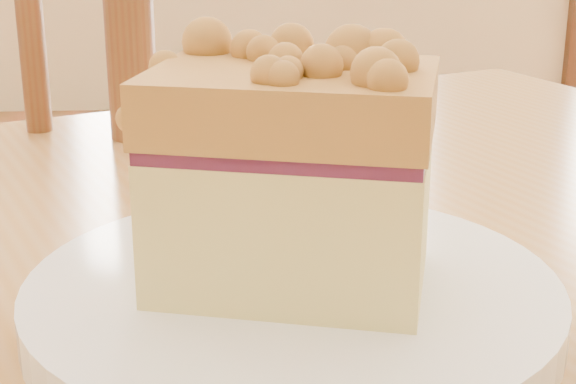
{
  "coord_description": "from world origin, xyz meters",
  "views": [
    {
      "loc": [
        0.19,
        -0.01,
        0.93
      ],
      "look_at": [
        0.22,
        0.38,
        0.8
      ],
      "focal_mm": 55.0,
      "sensor_mm": 36.0,
      "label": 1
    }
  ],
  "objects": [
    {
      "name": "cafe_chair_main",
      "position": [
        -0.0,
        0.89,
        0.5
      ],
      "size": [
        0.57,
        0.57,
        0.99
      ],
      "rotation": [
        0.0,
        0.0,
        2.82
      ],
      "color": "brown",
      "rests_on": "ground"
    },
    {
      "name": "plate",
      "position": [
        0.22,
        0.35,
        0.76
      ],
      "size": [
        0.24,
        0.24,
        0.02
      ],
      "color": "white",
      "rests_on": "cafe_table_main"
    },
    {
      "name": "cake_slice",
      "position": [
        0.22,
        0.35,
        0.82
      ],
      "size": [
        0.14,
        0.12,
        0.11
      ],
      "rotation": [
        0.0,
        0.0,
        -0.26
      ],
      "color": "#D7CC79",
      "rests_on": "plate"
    }
  ]
}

